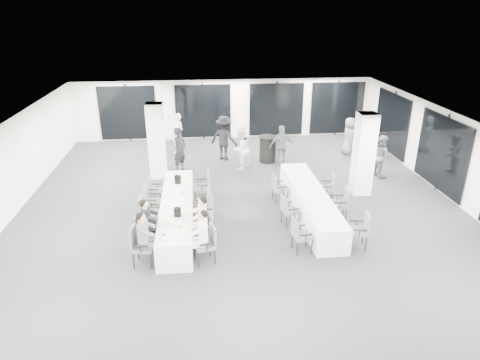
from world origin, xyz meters
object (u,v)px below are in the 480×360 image
object	(u,v)px
chair_side_right_near	(361,228)
standing_guest_d	(282,143)
chair_side_right_mid	(341,201)
standing_guest_c	(224,135)
cocktail_table	(268,149)
chair_main_left_far	(153,189)
standing_guest_b	(241,146)
chair_main_left_fourth	(150,199)
standing_guest_h	(382,153)
chair_side_left_near	(299,233)
chair_main_left_near	(140,243)
chair_main_left_mid	(147,211)
chair_main_right_near	(208,241)
chair_side_right_far	(329,186)
standing_guest_a	(180,147)
ice_bucket_near	(177,212)
banquet_table_main	(177,213)
chair_main_right_fourth	(205,200)
chair_side_left_mid	(288,209)
ice_bucket_far	(178,180)
chair_side_left_far	(278,187)
standing_guest_e	(349,134)
banquet_table_side	(310,203)
chair_main_right_mid	(206,208)
chair_main_left_second	(143,230)

from	to	relation	value
chair_side_right_near	standing_guest_d	world-z (taller)	standing_guest_d
chair_side_right_mid	standing_guest_c	xyz separation A→B (m)	(-3.14, 5.70, 0.47)
cocktail_table	chair_main_left_far	bearing A→B (deg)	-140.90
standing_guest_b	chair_main_left_fourth	bearing A→B (deg)	5.67
standing_guest_h	chair_side_left_near	bearing A→B (deg)	129.06
standing_guest_d	chair_main_left_far	bearing A→B (deg)	25.82
chair_main_left_near	chair_main_left_mid	world-z (taller)	chair_main_left_mid
chair_main_right_near	chair_side_right_far	world-z (taller)	chair_main_right_near
standing_guest_a	standing_guest_d	size ratio (longest dim) A/B	1.05
chair_side_right_mid	ice_bucket_near	size ratio (longest dim) A/B	4.34
banquet_table_main	cocktail_table	bearing A→B (deg)	55.64
chair_main_left_mid	standing_guest_d	size ratio (longest dim) A/B	0.55
chair_main_right_near	standing_guest_a	distance (m)	6.46
banquet_table_main	standing_guest_b	bearing A→B (deg)	62.14
banquet_table_main	standing_guest_d	world-z (taller)	standing_guest_d
chair_main_left_near	chair_main_right_fourth	bearing A→B (deg)	154.19
chair_main_right_fourth	chair_side_left_mid	distance (m)	2.54
chair_side_right_far	standing_guest_a	bearing A→B (deg)	67.91
ice_bucket_far	ice_bucket_near	bearing A→B (deg)	-88.37
chair_side_left_mid	chair_side_right_near	xyz separation A→B (m)	(1.66, -1.43, 0.04)
standing_guest_h	chair_main_left_near	bearing A→B (deg)	111.40
chair_side_left_far	standing_guest_d	world-z (taller)	standing_guest_d
cocktail_table	chair_side_right_mid	xyz separation A→B (m)	(1.38, -5.26, 0.04)
standing_guest_e	cocktail_table	bearing A→B (deg)	105.61
chair_side_right_mid	standing_guest_d	size ratio (longest dim) A/B	0.54
chair_side_left_near	ice_bucket_near	xyz separation A→B (m)	(-3.15, 0.88, 0.33)
chair_main_left_far	chair_side_left_far	size ratio (longest dim) A/B	0.93
cocktail_table	chair_side_left_near	size ratio (longest dim) A/B	1.14
ice_bucket_far	chair_side_left_near	bearing A→B (deg)	-44.74
chair_main_left_far	chair_side_right_far	distance (m)	5.73
standing_guest_c	standing_guest_d	bearing A→B (deg)	-173.36
chair_main_left_near	chair_side_right_far	bearing A→B (deg)	126.58
ice_bucket_far	standing_guest_c	bearing A→B (deg)	67.32
standing_guest_b	ice_bucket_near	size ratio (longest dim) A/B	8.11
chair_main_left_fourth	standing_guest_d	world-z (taller)	standing_guest_d
standing_guest_d	standing_guest_b	bearing A→B (deg)	2.04
chair_side_left_near	ice_bucket_far	xyz separation A→B (m)	(-3.22, 3.19, 0.33)
chair_side_left_far	standing_guest_d	xyz separation A→B (m)	(0.76, 3.34, 0.42)
chair_side_right_far	standing_guest_d	size ratio (longest dim) A/B	0.50
chair_main_left_fourth	standing_guest_a	world-z (taller)	standing_guest_a
banquet_table_side	chair_main_right_fourth	world-z (taller)	chair_main_right_fourth
standing_guest_e	standing_guest_a	bearing A→B (deg)	106.71
chair_main_left_mid	chair_side_left_near	xyz separation A→B (m)	(4.06, -1.60, -0.05)
chair_side_right_near	standing_guest_e	size ratio (longest dim) A/B	0.55
chair_main_left_mid	ice_bucket_far	size ratio (longest dim) A/B	4.25
chair_main_right_near	standing_guest_e	world-z (taller)	standing_guest_e
standing_guest_c	chair_main_right_mid	bearing A→B (deg)	110.76
standing_guest_a	banquet_table_side	bearing A→B (deg)	-101.52
chair_main_left_second	ice_bucket_far	bearing A→B (deg)	173.76
chair_main_left_fourth	chair_main_left_far	distance (m)	0.93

